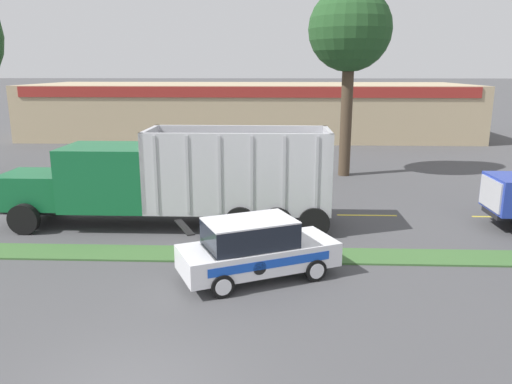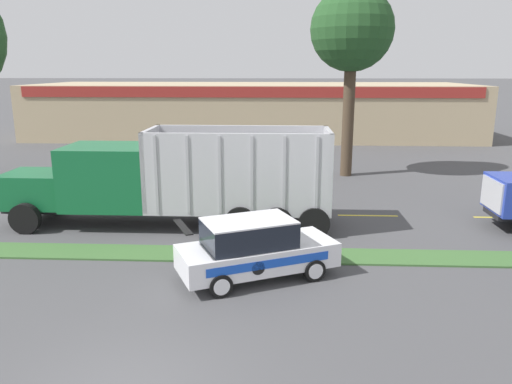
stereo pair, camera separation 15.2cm
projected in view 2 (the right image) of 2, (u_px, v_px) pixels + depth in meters
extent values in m
cube|color=#3D6633|center=(191.00, 254.00, 15.94)|extent=(120.00, 1.33, 0.06)
cube|color=yellow|center=(105.00, 212.00, 20.68)|extent=(2.40, 0.14, 0.01)
cube|color=yellow|center=(235.00, 214.00, 20.41)|extent=(2.40, 0.14, 0.01)
cube|color=yellow|center=(368.00, 216.00, 20.15)|extent=(2.40, 0.14, 0.01)
cube|color=yellow|center=(504.00, 217.00, 19.89)|extent=(2.40, 0.14, 0.01)
cube|color=black|center=(167.00, 208.00, 18.83)|extent=(12.12, 1.41, 0.18)
cube|color=#146033|center=(39.00, 189.00, 18.89)|extent=(2.38, 2.10, 1.26)
cube|color=#B7B7BC|center=(8.00, 188.00, 18.95)|extent=(0.06, 1.80, 1.07)
cube|color=#146033|center=(109.00, 176.00, 18.64)|extent=(3.10, 2.57, 2.29)
cube|color=black|center=(67.00, 165.00, 18.61)|extent=(0.04, 2.18, 1.03)
cylinder|color=silver|center=(146.00, 158.00, 17.54)|extent=(0.14, 0.14, 1.68)
cube|color=#B7B7BC|center=(239.00, 206.00, 18.66)|extent=(6.63, 2.57, 0.12)
cube|color=#B7B7BC|center=(152.00, 167.00, 18.47)|extent=(0.16, 2.57, 2.87)
cube|color=#B7B7BC|center=(327.00, 169.00, 18.16)|extent=(0.16, 2.57, 2.87)
cube|color=#B7B7BC|center=(236.00, 175.00, 17.15)|extent=(6.63, 0.16, 2.87)
cube|color=#B7B7BC|center=(241.00, 162.00, 19.48)|extent=(6.63, 0.16, 2.87)
cube|color=#A3A3A8|center=(156.00, 175.00, 17.19)|extent=(0.10, 0.04, 2.72)
cube|color=#A3A3A8|center=(188.00, 175.00, 17.13)|extent=(0.10, 0.04, 2.72)
cube|color=#A3A3A8|center=(220.00, 175.00, 17.08)|extent=(0.10, 0.04, 2.72)
cube|color=#A3A3A8|center=(252.00, 176.00, 17.03)|extent=(0.10, 0.04, 2.72)
cube|color=#A3A3A8|center=(284.00, 176.00, 16.97)|extent=(0.10, 0.04, 2.72)
cube|color=#A3A3A8|center=(317.00, 176.00, 16.92)|extent=(0.10, 0.04, 2.72)
cylinder|color=black|center=(25.00, 219.00, 17.86)|extent=(1.11, 0.30, 1.11)
cylinder|color=black|center=(56.00, 201.00, 20.31)|extent=(1.11, 0.30, 1.11)
cylinder|color=black|center=(314.00, 223.00, 17.36)|extent=(1.11, 0.30, 1.11)
cylinder|color=black|center=(310.00, 204.00, 19.81)|extent=(1.11, 0.30, 1.11)
cylinder|color=black|center=(277.00, 222.00, 17.43)|extent=(1.11, 0.30, 1.11)
cylinder|color=black|center=(278.00, 203.00, 19.87)|extent=(1.11, 0.30, 1.11)
cylinder|color=black|center=(240.00, 222.00, 17.49)|extent=(1.11, 0.30, 1.11)
cylinder|color=black|center=(245.00, 203.00, 19.94)|extent=(1.11, 0.30, 1.11)
cube|color=#B7B7BC|center=(492.00, 194.00, 18.18)|extent=(0.06, 1.76, 1.10)
cylinder|color=black|center=(508.00, 207.00, 19.52)|extent=(1.01, 0.30, 1.01)
cube|color=white|center=(258.00, 255.00, 14.07)|extent=(4.74, 3.43, 0.68)
cube|color=black|center=(249.00, 233.00, 13.81)|extent=(2.85, 2.41, 0.70)
cube|color=white|center=(249.00, 221.00, 13.72)|extent=(2.85, 2.41, 0.04)
cube|color=black|center=(183.00, 227.00, 13.04)|extent=(0.76, 1.34, 0.03)
cube|color=blue|center=(270.00, 264.00, 13.26)|extent=(3.21, 1.50, 0.24)
cylinder|color=black|center=(258.00, 268.00, 13.16)|extent=(0.34, 0.16, 0.37)
cylinder|color=black|center=(314.00, 270.00, 13.91)|extent=(0.66, 0.45, 0.63)
cylinder|color=silver|center=(316.00, 272.00, 13.81)|extent=(0.41, 0.20, 0.44)
cylinder|color=black|center=(288.00, 251.00, 15.39)|extent=(0.66, 0.45, 0.63)
cylinder|color=silver|center=(287.00, 250.00, 15.49)|extent=(0.41, 0.20, 0.44)
cylinder|color=black|center=(221.00, 286.00, 12.91)|extent=(0.66, 0.45, 0.63)
cylinder|color=silver|center=(222.00, 287.00, 12.81)|extent=(0.41, 0.20, 0.44)
cylinder|color=black|center=(203.00, 263.00, 14.40)|extent=(0.66, 0.45, 0.63)
cylinder|color=silver|center=(202.00, 262.00, 14.49)|extent=(0.41, 0.20, 0.44)
cube|color=black|center=(233.00, 258.00, 15.59)|extent=(0.37, 0.37, 0.03)
cone|color=#EA5B14|center=(233.00, 250.00, 15.53)|extent=(0.28, 0.28, 0.52)
cylinder|color=white|center=(233.00, 248.00, 15.52)|extent=(0.16, 0.16, 0.06)
cube|color=tan|center=(253.00, 110.00, 44.10)|extent=(37.15, 12.00, 4.48)
cube|color=maroon|center=(248.00, 92.00, 37.80)|extent=(35.30, 0.10, 0.80)
cylinder|color=#473828|center=(348.00, 116.00, 26.98)|extent=(0.63, 0.63, 6.57)
sphere|color=#234C23|center=(352.00, 29.00, 25.90)|extent=(4.35, 4.35, 4.35)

